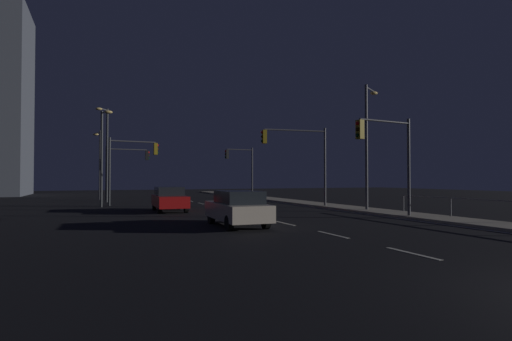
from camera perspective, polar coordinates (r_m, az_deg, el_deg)
The scene contains 15 objects.
ground_plane at distance 22.69m, azimuth -0.88°, elevation -6.51°, with size 112.00×112.00×0.00m, color black.
sidewalk_right at distance 26.61m, azimuth 15.36°, elevation -5.53°, with size 2.38×77.00×0.14m, color #9E937F.
lane_markings_center at distance 25.97m, azimuth -3.70°, elevation -5.82°, with size 0.14×50.00×0.01m.
lane_edge_line at distance 29.99m, azimuth 7.29°, elevation -5.20°, with size 0.14×53.00×0.01m.
car at distance 17.35m, azimuth -2.71°, elevation -5.42°, with size 1.90×4.43×1.57m.
car_oncoming at distance 25.84m, azimuth -12.48°, elevation -4.01°, with size 1.94×4.45×1.57m.
traffic_light_near_right at distance 28.34m, azimuth 6.15°, elevation 3.03°, with size 4.96×0.76×5.68m.
traffic_light_near_left at distance 32.65m, azimuth -17.64°, elevation 1.74°, with size 3.85×0.58×5.31m.
traffic_light_far_center at distance 21.40m, azimuth 18.45°, elevation 3.38°, with size 3.73×0.58×5.18m.
traffic_light_overhead_east at distance 39.98m, azimuth -18.40°, elevation 1.11°, with size 4.08×0.38×5.19m.
traffic_light_mid_left at distance 41.75m, azimuth -2.25°, elevation 1.19°, with size 3.22×0.39×5.31m.
street_lamp_corner at distance 26.54m, azimuth 15.94°, elevation 4.93°, with size 1.72×1.18×8.03m.
street_lamp_far_end at distance 37.30m, azimuth -21.00°, elevation 3.21°, with size 1.10×1.45×8.36m.
street_lamp_mid_block at distance 30.93m, azimuth -21.38°, elevation 2.89°, with size 0.78×1.55×7.12m.
street_lamp_across_street at distance 42.14m, azimuth -21.85°, elevation 1.68°, with size 0.77×1.71×6.89m.
Camera 1 is at (-8.21, -3.55, 2.10)m, focal length 27.51 mm.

